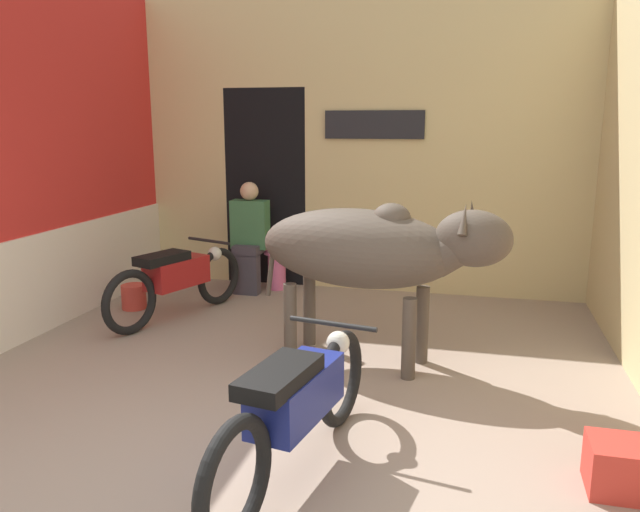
# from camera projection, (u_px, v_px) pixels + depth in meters

# --- Properties ---
(ground_plane) EXTENTS (30.00, 30.00, 0.00)m
(ground_plane) POSITION_uv_depth(u_px,v_px,m) (196.00, 503.00, 3.28)
(ground_plane) COLOR gray
(wall_left_shopfront) EXTENTS (0.25, 4.45, 3.38)m
(wall_left_shopfront) POSITION_uv_depth(u_px,v_px,m) (23.00, 159.00, 5.67)
(wall_left_shopfront) COLOR red
(wall_left_shopfront) RESTS_ON ground_plane
(wall_back_with_doorway) EXTENTS (5.18, 0.93, 3.38)m
(wall_back_with_doorway) POSITION_uv_depth(u_px,v_px,m) (329.00, 160.00, 7.51)
(wall_back_with_doorway) COLOR #D1BC84
(wall_back_with_doorway) RESTS_ON ground_plane
(cow) EXTENTS (2.11, 0.97, 1.40)m
(cow) POSITION_uv_depth(u_px,v_px,m) (371.00, 249.00, 5.00)
(cow) COLOR #4C4238
(cow) RESTS_ON ground_plane
(motorcycle_near) EXTENTS (0.59, 1.93, 0.75)m
(motorcycle_near) POSITION_uv_depth(u_px,v_px,m) (296.00, 403.00, 3.47)
(motorcycle_near) COLOR black
(motorcycle_near) RESTS_ON ground_plane
(motorcycle_far) EXTENTS (0.78, 1.75, 0.74)m
(motorcycle_far) POSITION_uv_depth(u_px,v_px,m) (177.00, 278.00, 6.29)
(motorcycle_far) COLOR black
(motorcycle_far) RESTS_ON ground_plane
(shopkeeper_seated) EXTENTS (0.43, 0.34, 1.29)m
(shopkeeper_seated) POSITION_uv_depth(u_px,v_px,m) (249.00, 235.00, 7.23)
(shopkeeper_seated) COLOR #3D3842
(shopkeeper_seated) RESTS_ON ground_plane
(plastic_stool) EXTENTS (0.30, 0.30, 0.46)m
(plastic_stool) POSITION_uv_depth(u_px,v_px,m) (277.00, 269.00, 7.43)
(plastic_stool) COLOR #DB6093
(plastic_stool) RESTS_ON ground_plane
(crate) EXTENTS (0.44, 0.32, 0.28)m
(crate) POSITION_uv_depth(u_px,v_px,m) (630.00, 468.00, 3.35)
(crate) COLOR red
(crate) RESTS_ON ground_plane
(bucket) EXTENTS (0.26, 0.26, 0.26)m
(bucket) POSITION_uv_depth(u_px,v_px,m) (134.00, 297.00, 6.67)
(bucket) COLOR #C63D33
(bucket) RESTS_ON ground_plane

